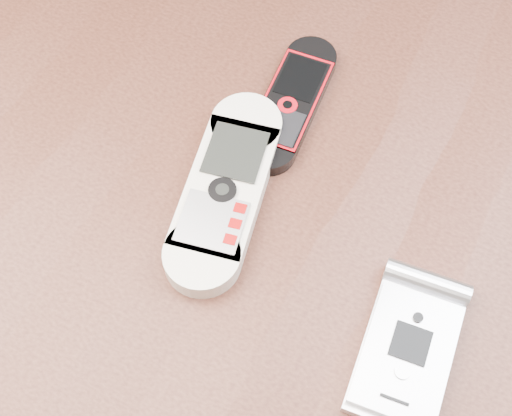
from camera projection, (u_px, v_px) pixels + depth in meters
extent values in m
cube|color=black|center=(250.00, 222.00, 0.56)|extent=(1.20, 0.80, 0.03)
cube|color=black|center=(50.00, 27.00, 1.15)|extent=(0.06, 0.06, 0.71)
cube|color=silver|center=(225.00, 189.00, 0.55)|extent=(0.09, 0.18, 0.02)
cube|color=black|center=(291.00, 103.00, 0.59)|extent=(0.05, 0.14, 0.01)
cube|color=silver|center=(407.00, 351.00, 0.49)|extent=(0.07, 0.12, 0.02)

